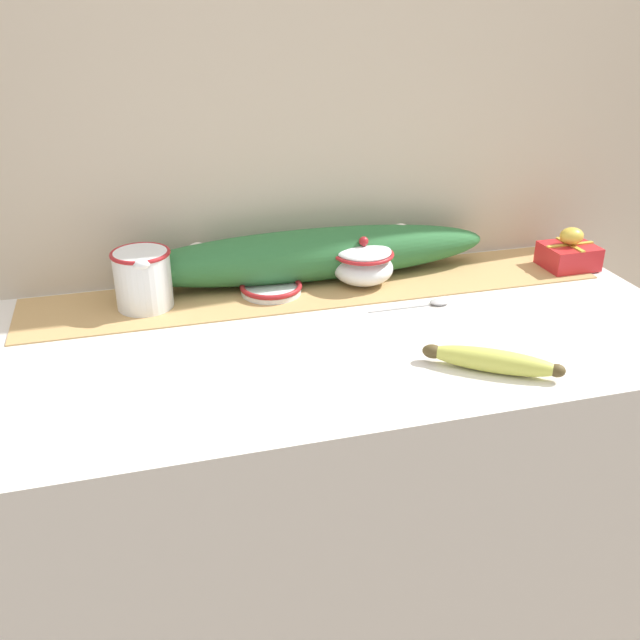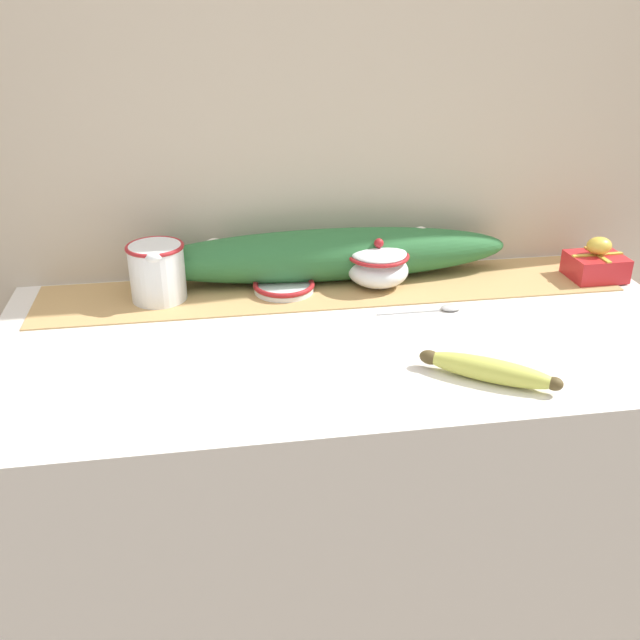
{
  "view_description": "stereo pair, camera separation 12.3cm",
  "coord_description": "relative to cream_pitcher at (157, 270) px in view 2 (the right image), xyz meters",
  "views": [
    {
      "loc": [
        -0.36,
        -1.11,
        1.45
      ],
      "look_at": [
        -0.06,
        -0.04,
        0.91
      ],
      "focal_mm": 40.0,
      "sensor_mm": 36.0,
      "label": 1
    },
    {
      "loc": [
        -0.24,
        -1.14,
        1.45
      ],
      "look_at": [
        -0.06,
        -0.04,
        0.91
      ],
      "focal_mm": 40.0,
      "sensor_mm": 36.0,
      "label": 2
    }
  ],
  "objects": [
    {
      "name": "spoon",
      "position": [
        0.55,
        -0.14,
        -0.06
      ],
      "size": [
        0.17,
        0.03,
        0.01
      ],
      "rotation": [
        0.0,
        0.0,
        0.0
      ],
      "color": "#B7B7BC",
      "rests_on": "countertop"
    },
    {
      "name": "banana",
      "position": [
        0.53,
        -0.41,
        -0.04
      ],
      "size": [
        0.2,
        0.16,
        0.04
      ],
      "rotation": [
        0.0,
        0.0,
        -0.6
      ],
      "color": "#CCD156",
      "rests_on": "countertop"
    },
    {
      "name": "sugar_bowl",
      "position": [
        0.45,
        -0.0,
        -0.02
      ],
      "size": [
        0.13,
        0.13,
        0.1
      ],
      "color": "white",
      "rests_on": "countertop"
    },
    {
      "name": "poinsettia_garland",
      "position": [
        0.35,
        0.05,
        -0.01
      ],
      "size": [
        0.78,
        0.12,
        0.11
      ],
      "color": "#2D6B38",
      "rests_on": "countertop"
    },
    {
      "name": "countertop",
      "position": [
        0.35,
        -0.21,
        -0.5
      ],
      "size": [
        1.3,
        0.64,
        0.86
      ],
      "primitive_type": "cube",
      "color": "silver",
      "rests_on": "ground_plane"
    },
    {
      "name": "gift_box",
      "position": [
        0.92,
        -0.03,
        -0.03
      ],
      "size": [
        0.11,
        0.1,
        0.09
      ],
      "rotation": [
        0.0,
        0.0,
        0.02
      ],
      "color": "red",
      "rests_on": "countertop"
    },
    {
      "name": "cream_pitcher",
      "position": [
        0.0,
        0.0,
        0.0
      ],
      "size": [
        0.11,
        0.13,
        0.12
      ],
      "color": "white",
      "rests_on": "countertop"
    },
    {
      "name": "table_runner",
      "position": [
        0.35,
        -0.0,
        -0.06
      ],
      "size": [
        1.2,
        0.21,
        0.0
      ],
      "primitive_type": "cube",
      "color": "tan",
      "rests_on": "countertop"
    },
    {
      "name": "back_wall",
      "position": [
        0.35,
        0.13,
        0.27
      ],
      "size": [
        2.1,
        0.04,
        2.4
      ],
      "primitive_type": "cube",
      "color": "beige",
      "rests_on": "ground_plane"
    },
    {
      "name": "small_dish",
      "position": [
        0.25,
        -0.0,
        -0.05
      ],
      "size": [
        0.13,
        0.13,
        0.02
      ],
      "color": "white",
      "rests_on": "countertop"
    }
  ]
}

